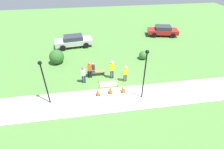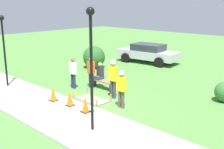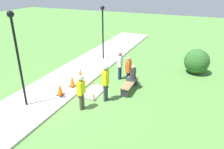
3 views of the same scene
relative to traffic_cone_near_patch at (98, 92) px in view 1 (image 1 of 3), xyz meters
The scene contains 18 objects.
ground_plane 1.91m from the traffic_cone_near_patch, 23.97° to the left, with size 60.00×60.00×0.00m, color #51843D.
sidewalk 1.87m from the traffic_cone_near_patch, 22.20° to the right, with size 28.00×2.90×0.10m.
wet_concrete_patch 1.78m from the traffic_cone_near_patch, 53.00° to the left, with size 1.64×0.94×0.37m.
traffic_cone_near_patch is the anchor object (origin of this frame).
traffic_cone_far_patch 1.05m from the traffic_cone_near_patch, ahead, with size 0.34×0.34×0.67m.
traffic_cone_sidewalk_edge 2.10m from the traffic_cone_near_patch, ahead, with size 0.34×0.34×0.63m.
park_bench 3.03m from the traffic_cone_near_patch, 88.34° to the left, with size 1.68×0.44×0.47m.
person_seated_on_bench 3.11m from the traffic_cone_near_patch, 93.17° to the left, with size 0.36×0.44×0.89m.
worker_supervisor 2.86m from the traffic_cone_near_patch, 56.68° to the left, with size 0.40×0.27×1.87m.
worker_assistant 3.16m from the traffic_cone_near_patch, 32.18° to the left, with size 0.40×0.24×1.66m.
bystander_in_orange_shirt 2.83m from the traffic_cone_near_patch, 99.89° to the left, with size 0.40×0.22×1.65m.
bystander_in_gray_shirt 2.34m from the traffic_cone_near_patch, 118.25° to the left, with size 0.40×0.22×1.63m.
lamppost_near 4.30m from the traffic_cone_near_patch, 12.65° to the right, with size 0.28×0.28×4.19m.
lamppost_far 4.31m from the traffic_cone_near_patch, behind, with size 0.28×0.28×3.70m.
parked_car_red 15.77m from the traffic_cone_near_patch, 48.85° to the left, with size 4.47×2.65×1.40m.
parked_car_silver 10.25m from the traffic_cone_near_patch, 102.24° to the left, with size 4.74×2.44×1.42m.
shrub_rounded_near 7.81m from the traffic_cone_near_patch, 44.83° to the left, with size 0.94×0.94×0.94m.
shrub_rounded_mid 7.13m from the traffic_cone_near_patch, 122.37° to the left, with size 1.52×1.52×1.52m.
Camera 1 is at (-2.21, -11.73, 9.52)m, focal length 28.00 mm.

